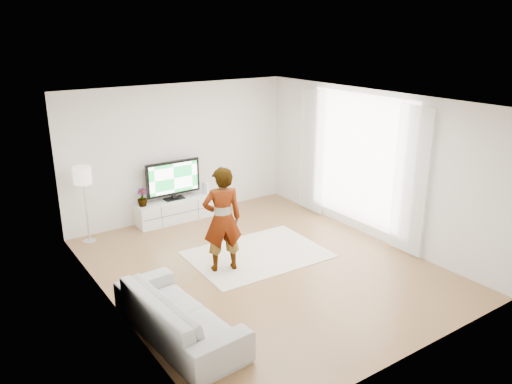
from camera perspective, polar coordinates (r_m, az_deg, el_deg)
floor at (r=8.56m, az=0.71°, el=-8.50°), size 6.00×6.00×0.00m
ceiling at (r=7.71m, az=0.80°, el=10.40°), size 6.00×6.00×0.00m
wall_left at (r=6.98m, az=-16.33°, el=-3.13°), size 0.02×6.00×2.80m
wall_right at (r=9.62m, az=13.05°, el=3.02°), size 0.02×6.00×2.80m
wall_back at (r=10.53m, az=-8.69°, el=4.59°), size 5.00×0.02×2.80m
wall_front at (r=5.99m, az=17.58°, el=-6.87°), size 5.00×0.02×2.80m
window at (r=9.79m, az=11.71°, el=3.68°), size 0.01×2.60×2.50m
curtain_near at (r=8.94m, az=17.25°, el=1.17°), size 0.04×0.70×2.60m
curtain_far at (r=10.68m, az=6.39°, el=4.61°), size 0.04×0.70×2.60m
media_console at (r=10.55m, az=-9.18°, el=-2.04°), size 1.65×0.47×0.47m
television at (r=10.36m, az=-9.44°, el=1.51°), size 1.17×0.23×0.81m
game_console at (r=10.74m, az=-5.80°, el=0.47°), size 0.09×0.18×0.24m
potted_plant at (r=10.16m, az=-12.87°, el=-0.62°), size 0.25×0.25×0.36m
rug at (r=8.97m, az=0.16°, el=-7.13°), size 2.40×1.76×0.01m
player at (r=8.12m, az=-3.88°, el=-3.15°), size 0.74×0.59×1.77m
sofa at (r=6.76m, az=-8.83°, el=-13.54°), size 1.01×2.23×0.63m
floor_lamp at (r=9.60m, az=-19.20°, el=1.43°), size 0.33×0.33×1.47m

